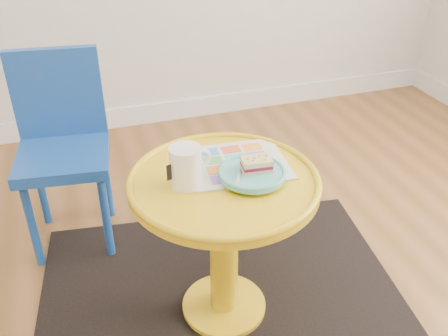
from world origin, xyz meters
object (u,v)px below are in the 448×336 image
object	(u,v)px
chair	(62,138)
mug	(186,165)
newspaper	(237,163)
side_table	(224,220)
plate	(252,174)

from	to	relation	value
chair	mug	world-z (taller)	chair
newspaper	side_table	bearing A→B (deg)	-128.79
chair	newspaper	world-z (taller)	chair
chair	plate	bearing A→B (deg)	-43.49
side_table	mug	size ratio (longest dim) A/B	4.36
side_table	newspaper	xyz separation A→B (m)	(0.07, 0.07, 0.16)
newspaper	plate	distance (m)	0.10
mug	plate	distance (m)	0.20
side_table	mug	bearing A→B (deg)	175.07
chair	newspaper	size ratio (longest dim) A/B	2.51
chair	mug	xyz separation A→B (m)	(0.34, -0.62, 0.17)
mug	newspaper	bearing A→B (deg)	1.88
side_table	plate	world-z (taller)	plate
plate	side_table	bearing A→B (deg)	162.03
side_table	plate	bearing A→B (deg)	-17.97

